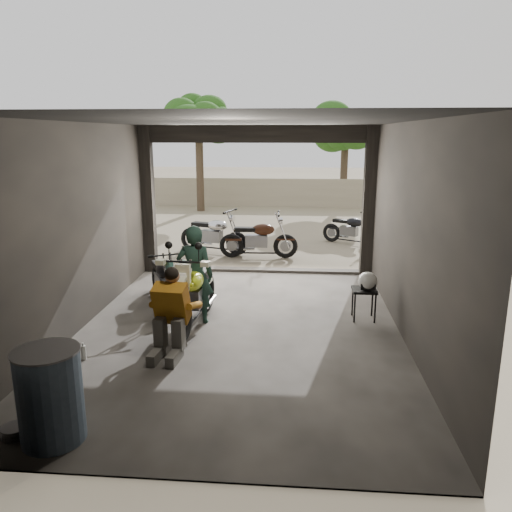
% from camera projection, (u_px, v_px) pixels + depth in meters
% --- Properties ---
extents(ground, '(80.00, 80.00, 0.00)m').
position_uv_depth(ground, '(239.00, 332.00, 7.83)').
color(ground, '#7A6D56').
rests_on(ground, ground).
extents(garage, '(7.00, 7.13, 3.20)m').
position_uv_depth(garage, '(242.00, 245.00, 8.05)').
color(garage, '#2D2B28').
rests_on(garage, ground).
extents(boundary_wall, '(18.00, 0.30, 1.20)m').
position_uv_depth(boundary_wall, '(277.00, 192.00, 21.24)').
color(boundary_wall, gray).
rests_on(boundary_wall, ground).
extents(tree_left, '(2.20, 2.20, 5.60)m').
position_uv_depth(tree_left, '(198.00, 108.00, 19.22)').
color(tree_left, '#382B1E').
rests_on(tree_left, ground).
extents(tree_right, '(2.20, 2.20, 5.00)m').
position_uv_depth(tree_right, '(346.00, 120.00, 20.31)').
color(tree_right, '#382B1E').
rests_on(tree_right, ground).
extents(main_bike, '(0.91, 1.91, 1.23)m').
position_uv_depth(main_bike, '(195.00, 289.00, 7.96)').
color(main_bike, beige).
rests_on(main_bike, ground).
extents(left_bike, '(1.25, 1.63, 1.03)m').
position_uv_depth(left_bike, '(163.00, 276.00, 9.05)').
color(left_bike, black).
rests_on(left_bike, ground).
extents(outside_bike_a, '(1.83, 1.21, 1.15)m').
position_uv_depth(outside_bike_a, '(213.00, 231.00, 12.92)').
color(outside_bike_a, black).
rests_on(outside_bike_a, ground).
extents(outside_bike_b, '(1.72, 0.77, 1.15)m').
position_uv_depth(outside_bike_b, '(258.00, 235.00, 12.36)').
color(outside_bike_b, '#36190D').
rests_on(outside_bike_b, ground).
extents(outside_bike_c, '(1.59, 1.29, 1.00)m').
position_uv_depth(outside_bike_c, '(351.00, 227.00, 13.92)').
color(outside_bike_c, black).
rests_on(outside_bike_c, ground).
extents(rider, '(0.60, 0.39, 1.63)m').
position_uv_depth(rider, '(195.00, 275.00, 8.01)').
color(rider, black).
rests_on(rider, ground).
extents(mechanic, '(0.68, 0.88, 1.20)m').
position_uv_depth(mechanic, '(169.00, 316.00, 6.81)').
color(mechanic, '#A26915').
rests_on(mechanic, ground).
extents(stool, '(0.39, 0.39, 0.55)m').
position_uv_depth(stool, '(364.00, 293.00, 8.20)').
color(stool, black).
rests_on(stool, ground).
extents(helmet, '(0.32, 0.34, 0.30)m').
position_uv_depth(helmet, '(368.00, 281.00, 8.10)').
color(helmet, silver).
rests_on(helmet, stool).
extents(oil_drum, '(0.66, 0.66, 0.98)m').
position_uv_depth(oil_drum, '(50.00, 397.00, 4.93)').
color(oil_drum, '#3C4F65').
rests_on(oil_drum, ground).
extents(sign_post, '(0.85, 0.08, 2.56)m').
position_uv_depth(sign_post, '(425.00, 201.00, 9.74)').
color(sign_post, black).
rests_on(sign_post, ground).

